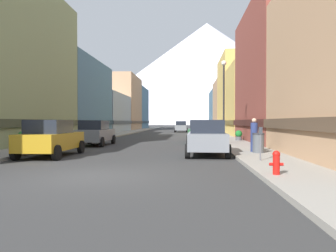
{
  "coord_description": "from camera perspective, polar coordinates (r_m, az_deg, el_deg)",
  "views": [
    {
      "loc": [
        2.91,
        -9.78,
        1.7
      ],
      "look_at": [
        0.46,
        27.77,
        1.19
      ],
      "focal_mm": 34.66,
      "sensor_mm": 36.0,
      "label": 1
    }
  ],
  "objects": [
    {
      "name": "storefront_left_4",
      "position": [
        66.08,
        -8.92,
        3.81
      ],
      "size": [
        8.38,
        13.19,
        10.77
      ],
      "color": "tan",
      "rests_on": "ground"
    },
    {
      "name": "storefront_left_3",
      "position": [
        52.89,
        -13.07,
        2.08
      ],
      "size": [
        10.05,
        13.73,
        6.06
      ],
      "color": "#99A5B2",
      "rests_on": "ground"
    },
    {
      "name": "storefront_right_1",
      "position": [
        28.0,
        22.11,
        7.94
      ],
      "size": [
        8.59,
        13.02,
        10.79
      ],
      "color": "brown",
      "rests_on": "ground"
    },
    {
      "name": "storefront_left_5",
      "position": [
        78.52,
        -7.14,
        2.97
      ],
      "size": [
        9.07,
        11.84,
        9.76
      ],
      "color": "slate",
      "rests_on": "ground"
    },
    {
      "name": "car_left_1",
      "position": [
        23.68,
        -12.72,
        -1.17
      ],
      "size": [
        2.06,
        4.4,
        1.78
      ],
      "color": "slate",
      "rests_on": "ground"
    },
    {
      "name": "trash_bin_right",
      "position": [
        16.76,
        15.6,
        -2.86
      ],
      "size": [
        0.59,
        0.59,
        0.98
      ],
      "color": "#4C5156",
      "rests_on": "sidewalk_right"
    },
    {
      "name": "sidewalk_left",
      "position": [
        45.74,
        -7.82,
        -1.27
      ],
      "size": [
        2.5,
        100.0,
        0.15
      ],
      "primitive_type": "cube",
      "color": "gray",
      "rests_on": "ground"
    },
    {
      "name": "pedestrian_0",
      "position": [
        17.26,
        14.9,
        -1.73
      ],
      "size": [
        0.36,
        0.36,
        1.73
      ],
      "color": "navy",
      "rests_on": "sidewalk_right"
    },
    {
      "name": "storefront_right_3",
      "position": [
        48.5,
        12.93,
        5.09
      ],
      "size": [
        6.55,
        11.44,
        11.08
      ],
      "color": "#D8B259",
      "rests_on": "ground"
    },
    {
      "name": "car_left_0",
      "position": [
        16.75,
        -19.89,
        -2.0
      ],
      "size": [
        2.11,
        4.42,
        1.78
      ],
      "color": "#B28419",
      "rests_on": "ground"
    },
    {
      "name": "car_right_0",
      "position": [
        16.45,
        6.84,
        -2.01
      ],
      "size": [
        2.17,
        4.45,
        1.78
      ],
      "color": "slate",
      "rests_on": "ground"
    },
    {
      "name": "ground_plane",
      "position": [
        10.34,
        -12.79,
        -8.69
      ],
      "size": [
        400.0,
        400.0,
        0.0
      ],
      "primitive_type": "plane",
      "color": "#323232"
    },
    {
      "name": "storefront_right_4",
      "position": [
        59.5,
        11.96,
        3.25
      ],
      "size": [
        8.11,
        9.91,
        8.88
      ],
      "color": "tan",
      "rests_on": "ground"
    },
    {
      "name": "storefront_left_2",
      "position": [
        39.14,
        -17.18,
        4.42
      ],
      "size": [
        7.35,
        13.53,
        8.72
      ],
      "color": "slate",
      "rests_on": "ground"
    },
    {
      "name": "car_right_1",
      "position": [
        25.96,
        5.71,
        -0.99
      ],
      "size": [
        2.19,
        4.46,
        1.78
      ],
      "color": "#265933",
      "rests_on": "ground"
    },
    {
      "name": "sidewalk_right",
      "position": [
        44.94,
        8.0,
        -1.3
      ],
      "size": [
        2.5,
        100.0,
        0.15
      ],
      "primitive_type": "cube",
      "color": "gray",
      "rests_on": "ground"
    },
    {
      "name": "fire_hydrant_near",
      "position": [
        10.02,
        18.51,
        -5.98
      ],
      "size": [
        0.4,
        0.22,
        0.7
      ],
      "color": "red",
      "rests_on": "sidewalk_right"
    },
    {
      "name": "potted_plant_1",
      "position": [
        27.38,
        12.33,
        -1.59
      ],
      "size": [
        0.58,
        0.58,
        0.83
      ],
      "color": "#4C4C51",
      "rests_on": "sidewalk_right"
    },
    {
      "name": "storefront_right_5",
      "position": [
        70.77,
        10.99,
        2.61
      ],
      "size": [
        8.96,
        11.8,
        8.26
      ],
      "color": "slate",
      "rests_on": "ground"
    },
    {
      "name": "car_driving_1",
      "position": [
        52.48,
        2.31,
        -0.1
      ],
      "size": [
        2.06,
        4.4,
        1.78
      ],
      "color": "slate",
      "rests_on": "ground"
    },
    {
      "name": "car_driving_0",
      "position": [
        52.64,
        2.31,
        -0.1
      ],
      "size": [
        2.06,
        4.4,
        1.78
      ],
      "color": "#19478C",
      "rests_on": "ground"
    },
    {
      "name": "parking_meter_near",
      "position": [
        13.44,
        15.95,
        -2.17
      ],
      "size": [
        0.14,
        0.1,
        1.33
      ],
      "color": "#595960",
      "rests_on": "sidewalk_right"
    },
    {
      "name": "storefront_right_2",
      "position": [
        38.28,
        15.42,
        4.02
      ],
      "size": [
        6.58,
        8.43,
        8.06
      ],
      "color": "#D8B259",
      "rests_on": "ground"
    },
    {
      "name": "mountain_backdrop",
      "position": [
        273.09,
        6.83,
        9.15
      ],
      "size": [
        220.15,
        220.15,
        83.06
      ],
      "primitive_type": "cone",
      "color": "silver",
      "rests_on": "ground"
    },
    {
      "name": "potted_plant_0",
      "position": [
        21.31,
        -24.0,
        -1.93
      ],
      "size": [
        0.75,
        0.75,
        1.01
      ],
      "color": "#4C4C51",
      "rests_on": "sidewalk_left"
    },
    {
      "name": "streetlamp_right",
      "position": [
        23.33,
        9.79,
        6.39
      ],
      "size": [
        0.36,
        0.36,
        5.86
      ],
      "color": "black",
      "rests_on": "sidewalk_right"
    }
  ]
}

